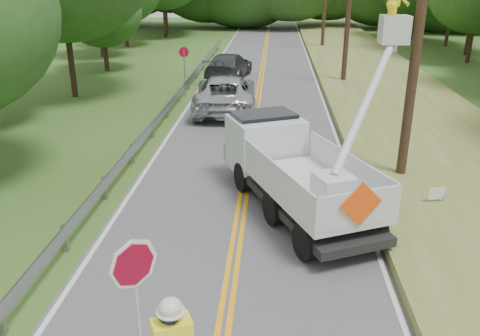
{
  "coord_description": "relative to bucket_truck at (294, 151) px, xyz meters",
  "views": [
    {
      "loc": [
        0.85,
        -6.23,
        6.34
      ],
      "look_at": [
        0.0,
        6.0,
        1.5
      ],
      "focal_mm": 37.27,
      "sensor_mm": 36.0,
      "label": 1
    }
  ],
  "objects": [
    {
      "name": "road",
      "position": [
        -1.46,
        6.45,
        -1.47
      ],
      "size": [
        7.2,
        96.0,
        0.03
      ],
      "color": "#555557",
      "rests_on": "ground"
    },
    {
      "name": "guardrail",
      "position": [
        -5.48,
        7.36,
        -0.93
      ],
      "size": [
        0.18,
        48.0,
        0.77
      ],
      "color": "gray",
      "rests_on": "ground"
    },
    {
      "name": "tall_grass_verge",
      "position": [
        5.64,
        6.45,
        -1.33
      ],
      "size": [
        7.0,
        96.0,
        0.3
      ],
      "primitive_type": "cube",
      "color": "#60662C",
      "rests_on": "ground"
    },
    {
      "name": "bucket_truck",
      "position": [
        0.0,
        0.0,
        0.0
      ],
      "size": [
        5.4,
        6.69,
        6.35
      ],
      "color": "black",
      "rests_on": "road"
    },
    {
      "name": "suv_silver",
      "position": [
        -2.96,
        9.87,
        -0.6
      ],
      "size": [
        3.19,
        6.32,
        1.71
      ],
      "primitive_type": "imported",
      "rotation": [
        0.0,
        0.0,
        3.2
      ],
      "color": "#B5B8BD",
      "rests_on": "road"
    },
    {
      "name": "suv_darkgrey",
      "position": [
        -3.51,
        17.67,
        -0.68
      ],
      "size": [
        2.94,
        5.66,
        1.57
      ],
      "primitive_type": "imported",
      "rotation": [
        0.0,
        0.0,
        3.0
      ],
      "color": "#393D41",
      "rests_on": "road"
    },
    {
      "name": "stop_sign_permanent",
      "position": [
        -5.43,
        12.69,
        0.31
      ],
      "size": [
        0.51,
        0.28,
        2.67
      ],
      "color": "gray",
      "rests_on": "ground"
    },
    {
      "name": "yard_sign",
      "position": [
        4.01,
        -0.7,
        -0.96
      ],
      "size": [
        0.49,
        0.15,
        0.72
      ],
      "color": "white",
      "rests_on": "ground"
    }
  ]
}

